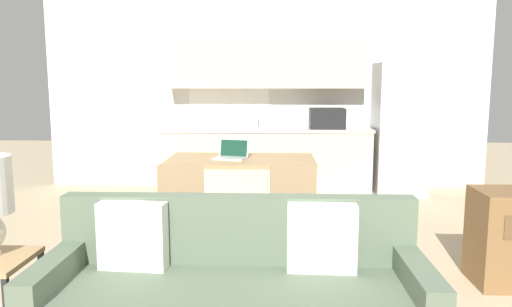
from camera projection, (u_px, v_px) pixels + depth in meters
wall_back at (265, 95)px, 7.25m from camera, size 6.40×0.07×2.70m
kitchen_counter at (267, 132)px, 7.03m from camera, size 2.94×0.65×2.15m
refrigerator at (400, 129)px, 6.87m from camera, size 0.68×0.71×1.80m
dining_table at (241, 165)px, 5.14m from camera, size 1.51×0.84×0.77m
couch at (235, 295)px, 2.84m from camera, size 2.13×0.80×0.88m
dining_chair_near_left at (182, 202)px, 4.44m from camera, size 0.47×0.47×0.85m
dining_chair_near_right at (291, 203)px, 4.41m from camera, size 0.47×0.47×0.85m
laptop at (232, 154)px, 5.13m from camera, size 0.38×0.33×0.20m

